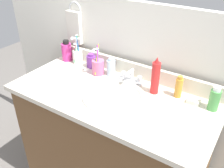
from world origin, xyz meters
The scene contains 17 objects.
vanity_cabinet centered at (0.00, 0.00, 0.41)m, with size 1.12×0.49×0.83m, color brown.
countertop centered at (0.00, 0.00, 0.84)m, with size 1.16×0.54×0.03m, color beige.
backsplash centered at (0.00, 0.26, 0.90)m, with size 1.16×0.02×0.09m, color beige.
back_wall centered at (0.00, 0.32, 0.65)m, with size 2.26×0.04×1.30m, color white.
towel_ring centered at (-0.48, 0.30, 1.19)m, with size 0.10×0.10×0.01m, color silver.
hand_towel centered at (-0.48, 0.28, 1.07)m, with size 0.11×0.04×0.22m, color silver.
sink_basin centered at (0.02, -0.01, 0.83)m, with size 0.34×0.34×0.11m.
faucet centered at (0.02, 0.19, 0.88)m, with size 0.16×0.10×0.08m.
bottle_soap_pink centered at (-0.50, 0.20, 0.92)m, with size 0.07×0.07×0.15m.
bottle_spray_red centered at (0.19, 0.15, 0.95)m, with size 0.05×0.05×0.22m.
bottle_toner_green centered at (0.50, 0.17, 0.92)m, with size 0.05×0.05×0.13m.
bottle_gel_clear centered at (-0.13, 0.19, 0.91)m, with size 0.05×0.05×0.11m.
bottle_cream_purple centered at (-0.30, 0.21, 0.90)m, with size 0.06×0.06×0.10m.
bottle_oil_amber centered at (0.31, 0.18, 0.91)m, with size 0.04×0.04×0.13m.
cup_white_ceramic centered at (-0.42, 0.21, 0.91)m, with size 0.07×0.08×0.20m.
cup_pink centered at (-0.20, 0.16, 0.91)m, with size 0.08×0.09×0.20m.
soap_bar centered at (0.41, 0.17, 0.87)m, with size 0.06×0.04×0.02m, color white.
Camera 1 is at (0.64, -0.97, 1.62)m, focal length 40.26 mm.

